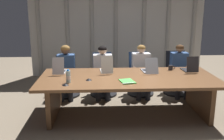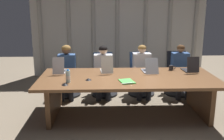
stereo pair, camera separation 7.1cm
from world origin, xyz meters
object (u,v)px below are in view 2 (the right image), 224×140
at_px(laptop_left_end, 60,70).
at_px(spiral_notepad, 127,81).
at_px(office_chair_right_mid, 177,78).
at_px(office_chair_left_mid, 104,79).
at_px(person_left_end, 67,68).
at_px(water_bottle_primary, 68,77).
at_px(person_right_mid, 181,68).
at_px(conference_mic_left_side, 88,79).
at_px(laptop_right_mid, 190,68).
at_px(office_chair_left_end, 67,80).
at_px(person_left_mid, 103,69).
at_px(office_chair_center, 141,79).
at_px(coffee_mug_near, 171,68).
at_px(conference_mic_middle, 65,84).
at_px(laptop_center, 150,69).
at_px(person_center, 142,68).
at_px(laptop_left_mid, 107,69).

xyz_separation_m(laptop_left_end, spiral_notepad, (1.23, -0.65, -0.05)).
bearing_deg(office_chair_right_mid, laptop_left_end, -72.40).
bearing_deg(spiral_notepad, office_chair_left_mid, 90.70).
relative_size(person_left_end, water_bottle_primary, 5.04).
height_order(person_right_mid, conference_mic_left_side, person_right_mid).
relative_size(laptop_right_mid, spiral_notepad, 1.11).
relative_size(office_chair_left_end, person_left_mid, 0.79).
bearing_deg(conference_mic_left_side, person_left_end, 114.27).
distance_m(office_chair_center, person_left_end, 1.69).
bearing_deg(laptop_left_end, person_right_mid, -74.51).
xyz_separation_m(coffee_mug_near, conference_mic_middle, (-1.99, -0.94, -0.03)).
height_order(laptop_left_end, laptop_right_mid, laptop_left_end).
distance_m(office_chair_left_mid, person_right_mid, 1.73).
height_order(laptop_center, office_chair_center, laptop_center).
distance_m(laptop_left_end, office_chair_center, 1.94).
bearing_deg(person_right_mid, person_left_end, -89.39).
distance_m(water_bottle_primary, conference_mic_middle, 0.17).
xyz_separation_m(office_chair_left_mid, person_center, (0.85, -0.16, 0.30)).
bearing_deg(spiral_notepad, laptop_left_mid, 102.67).
bearing_deg(laptop_left_end, person_left_end, -2.00).
distance_m(laptop_left_mid, conference_mic_middle, 1.07).
bearing_deg(laptop_right_mid, water_bottle_primary, 103.18).
bearing_deg(laptop_center, office_chair_left_end, 60.00).
xyz_separation_m(laptop_center, conference_mic_left_side, (-1.15, -0.50, -0.04)).
xyz_separation_m(laptop_left_mid, person_left_end, (-0.86, 0.66, -0.13)).
relative_size(office_chair_left_end, person_right_mid, 0.78).
bearing_deg(conference_mic_middle, office_chair_right_mid, 35.07).
distance_m(person_left_mid, coffee_mug_near, 1.47).
bearing_deg(office_chair_center, coffee_mug_near, 26.16).
xyz_separation_m(laptop_left_mid, office_chair_left_mid, (-0.05, 0.81, -0.44)).
bearing_deg(person_left_end, laptop_center, 65.62).
bearing_deg(laptop_left_end, laptop_right_mid, -88.93).
bearing_deg(office_chair_center, water_bottle_primary, -54.20).
relative_size(office_chair_left_end, spiral_notepad, 2.56).
xyz_separation_m(office_chair_left_end, person_right_mid, (2.54, -0.16, 0.30)).
xyz_separation_m(person_right_mid, conference_mic_middle, (-2.34, -1.47, 0.11)).
bearing_deg(office_chair_left_end, office_chair_left_mid, 85.49).
bearing_deg(person_left_end, person_left_mid, 88.01).
bearing_deg(laptop_left_end, office_chair_left_mid, -44.66).
relative_size(office_chair_left_end, person_left_end, 0.78).
bearing_deg(person_left_mid, conference_mic_left_side, -11.56).
distance_m(laptop_center, person_center, 0.71).
relative_size(laptop_right_mid, office_chair_left_mid, 0.41).
distance_m(office_chair_left_end, water_bottle_primary, 1.58).
bearing_deg(office_chair_left_end, conference_mic_left_side, 17.98).
relative_size(laptop_left_mid, office_chair_center, 0.47).
bearing_deg(office_chair_right_mid, spiral_notepad, -41.94).
height_order(coffee_mug_near, spiral_notepad, coffee_mug_near).
relative_size(laptop_left_end, person_left_mid, 0.38).
bearing_deg(water_bottle_primary, office_chair_center, 45.64).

